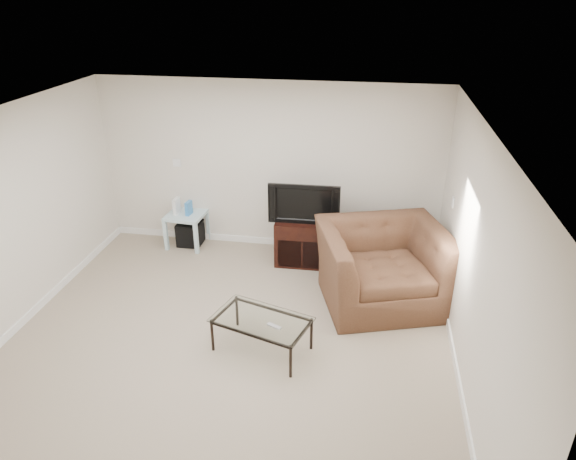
% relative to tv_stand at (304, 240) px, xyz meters
% --- Properties ---
extents(floor, '(5.00, 5.00, 0.00)m').
position_rel_tv_stand_xyz_m(floor, '(-0.59, -2.06, -0.33)').
color(floor, tan).
rests_on(floor, ground).
extents(ceiling, '(5.00, 5.00, 0.00)m').
position_rel_tv_stand_xyz_m(ceiling, '(-0.59, -2.06, 2.17)').
color(ceiling, white).
rests_on(ceiling, ground).
extents(wall_back, '(5.00, 0.02, 2.50)m').
position_rel_tv_stand_xyz_m(wall_back, '(-0.59, 0.44, 0.92)').
color(wall_back, silver).
rests_on(wall_back, ground).
extents(wall_left, '(0.02, 5.00, 2.50)m').
position_rel_tv_stand_xyz_m(wall_left, '(-3.09, -2.06, 0.92)').
color(wall_left, silver).
rests_on(wall_left, ground).
extents(wall_right, '(0.02, 5.00, 2.50)m').
position_rel_tv_stand_xyz_m(wall_right, '(1.91, -2.06, 0.92)').
color(wall_right, silver).
rests_on(wall_right, ground).
extents(plate_back, '(0.12, 0.02, 0.12)m').
position_rel_tv_stand_xyz_m(plate_back, '(-1.99, 0.43, 0.92)').
color(plate_back, white).
rests_on(plate_back, wall_back).
extents(plate_right_switch, '(0.02, 0.09, 0.13)m').
position_rel_tv_stand_xyz_m(plate_right_switch, '(1.89, -0.46, 0.92)').
color(plate_right_switch, white).
rests_on(plate_right_switch, wall_right).
extents(plate_right_outlet, '(0.02, 0.08, 0.12)m').
position_rel_tv_stand_xyz_m(plate_right_outlet, '(1.89, -0.76, -0.03)').
color(plate_right_outlet, white).
rests_on(plate_right_outlet, wall_right).
extents(tv_stand, '(0.81, 0.57, 0.66)m').
position_rel_tv_stand_xyz_m(tv_stand, '(0.00, 0.00, 0.00)').
color(tv_stand, black).
rests_on(tv_stand, floor).
extents(dvd_player, '(0.44, 0.31, 0.06)m').
position_rel_tv_stand_xyz_m(dvd_player, '(0.00, -0.04, 0.22)').
color(dvd_player, black).
rests_on(dvd_player, tv_stand).
extents(television, '(0.92, 0.20, 0.57)m').
position_rel_tv_stand_xyz_m(television, '(0.00, -0.03, 0.62)').
color(television, black).
rests_on(television, tv_stand).
extents(side_table, '(0.58, 0.58, 0.52)m').
position_rel_tv_stand_xyz_m(side_table, '(-1.84, 0.22, -0.07)').
color(side_table, '#C9E7F3').
rests_on(side_table, floor).
extents(subwoofer, '(0.36, 0.36, 0.35)m').
position_rel_tv_stand_xyz_m(subwoofer, '(-1.81, 0.24, -0.15)').
color(subwoofer, black).
rests_on(subwoofer, floor).
extents(game_console, '(0.06, 0.18, 0.24)m').
position_rel_tv_stand_xyz_m(game_console, '(-1.98, 0.21, 0.31)').
color(game_console, white).
rests_on(game_console, side_table).
extents(game_case, '(0.07, 0.16, 0.21)m').
position_rel_tv_stand_xyz_m(game_case, '(-1.78, 0.20, 0.30)').
color(game_case, '#337FCC').
rests_on(game_case, side_table).
extents(recliner, '(1.74, 1.39, 1.32)m').
position_rel_tv_stand_xyz_m(recliner, '(1.10, -0.85, 0.33)').
color(recliner, brown).
rests_on(recliner, floor).
extents(coffee_table, '(1.16, 0.86, 0.40)m').
position_rel_tv_stand_xyz_m(coffee_table, '(-0.18, -2.07, -0.13)').
color(coffee_table, black).
rests_on(coffee_table, floor).
extents(remote, '(0.17, 0.11, 0.02)m').
position_rel_tv_stand_xyz_m(remote, '(-0.02, -2.19, 0.08)').
color(remote, '#B2B2B7').
rests_on(remote, coffee_table).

